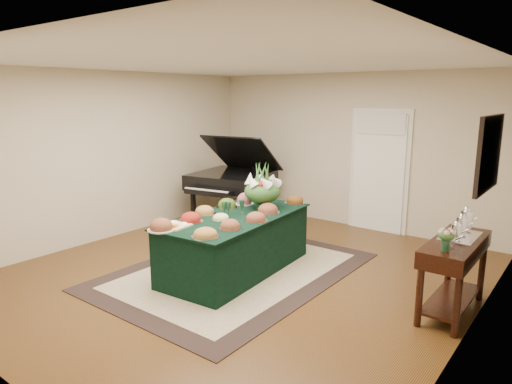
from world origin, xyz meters
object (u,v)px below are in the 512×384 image
Objects in this scene: buffet_table at (236,243)px; floral_centerpiece at (262,187)px; mahogany_sideboard at (455,257)px; grand_piano at (232,179)px.

buffet_table is 4.43× the size of floral_centerpiece.
floral_centerpiece reaches higher than buffet_table.
buffet_table is at bearing -94.51° from floral_centerpiece.
floral_centerpiece is at bearing 179.98° from mahogany_sideboard.
buffet_table is 1.83× the size of mahogany_sideboard.
mahogany_sideboard is (2.56, -0.00, -0.45)m from floral_centerpiece.
grand_piano is 1.39× the size of mahogany_sideboard.
buffet_table is 0.86m from floral_centerpiece.
mahogany_sideboard reaches higher than buffet_table.
mahogany_sideboard is (2.60, 0.52, 0.24)m from buffet_table.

